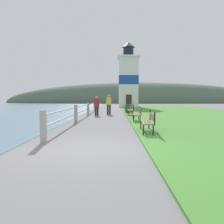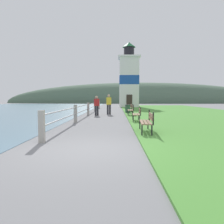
{
  "view_description": "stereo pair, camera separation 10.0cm",
  "coord_description": "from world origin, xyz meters",
  "px_view_note": "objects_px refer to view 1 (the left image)",
  "views": [
    {
      "loc": [
        0.8,
        -6.1,
        1.48
      ],
      "look_at": [
        0.52,
        12.17,
        0.3
      ],
      "focal_mm": 35.0,
      "sensor_mm": 36.0,
      "label": 1
    },
    {
      "loc": [
        0.9,
        -6.1,
        1.48
      ],
      "look_at": [
        0.52,
        12.17,
        0.3
      ],
      "focal_mm": 35.0,
      "sensor_mm": 36.0,
      "label": 2
    }
  ],
  "objects_px": {
    "park_bench_midway": "(138,113)",
    "person_strolling": "(97,105)",
    "park_bench_near": "(149,120)",
    "person_by_railing": "(109,104)",
    "lighthouse": "(128,79)",
    "park_bench_far": "(131,109)",
    "park_bench_by_lighthouse": "(130,107)",
    "trash_bin": "(128,109)"
  },
  "relations": [
    {
      "from": "park_bench_near",
      "to": "park_bench_midway",
      "type": "distance_m",
      "value": 4.42
    },
    {
      "from": "park_bench_near",
      "to": "lighthouse",
      "type": "bearing_deg",
      "value": -88.01
    },
    {
      "from": "person_strolling",
      "to": "person_by_railing",
      "type": "xyz_separation_m",
      "value": [
        0.99,
        1.14,
        0.07
      ]
    },
    {
      "from": "park_bench_near",
      "to": "person_by_railing",
      "type": "distance_m",
      "value": 10.55
    },
    {
      "from": "park_bench_near",
      "to": "park_bench_midway",
      "type": "height_order",
      "value": "same"
    },
    {
      "from": "lighthouse",
      "to": "park_bench_far",
      "type": "bearing_deg",
      "value": -92.47
    },
    {
      "from": "park_bench_midway",
      "to": "park_bench_far",
      "type": "relative_size",
      "value": 1.05
    },
    {
      "from": "park_bench_near",
      "to": "trash_bin",
      "type": "bearing_deg",
      "value": -85.53
    },
    {
      "from": "park_bench_by_lighthouse",
      "to": "person_strolling",
      "type": "xyz_separation_m",
      "value": [
        -3.06,
        -4.46,
        0.36
      ]
    },
    {
      "from": "park_bench_near",
      "to": "park_bench_midway",
      "type": "relative_size",
      "value": 1.07
    },
    {
      "from": "park_bench_midway",
      "to": "trash_bin",
      "type": "height_order",
      "value": "park_bench_midway"
    },
    {
      "from": "park_bench_near",
      "to": "park_bench_far",
      "type": "bearing_deg",
      "value": -86.11
    },
    {
      "from": "park_bench_near",
      "to": "person_by_railing",
      "type": "relative_size",
      "value": 1.02
    },
    {
      "from": "park_bench_midway",
      "to": "lighthouse",
      "type": "relative_size",
      "value": 0.16
    },
    {
      "from": "trash_bin",
      "to": "park_bench_midway",
      "type": "bearing_deg",
      "value": -88.38
    },
    {
      "from": "park_bench_by_lighthouse",
      "to": "trash_bin",
      "type": "xyz_separation_m",
      "value": [
        -0.3,
        -1.72,
        -0.11
      ]
    },
    {
      "from": "park_bench_near",
      "to": "person_strolling",
      "type": "relative_size",
      "value": 1.1
    },
    {
      "from": "person_by_railing",
      "to": "person_strolling",
      "type": "bearing_deg",
      "value": 136.14
    },
    {
      "from": "person_by_railing",
      "to": "trash_bin",
      "type": "distance_m",
      "value": 2.46
    },
    {
      "from": "trash_bin",
      "to": "park_bench_near",
      "type": "bearing_deg",
      "value": -89.0
    },
    {
      "from": "park_bench_midway",
      "to": "person_strolling",
      "type": "height_order",
      "value": "person_strolling"
    },
    {
      "from": "person_by_railing",
      "to": "trash_bin",
      "type": "bearing_deg",
      "value": -50.87
    },
    {
      "from": "park_bench_far",
      "to": "park_bench_by_lighthouse",
      "type": "bearing_deg",
      "value": -89.59
    },
    {
      "from": "park_bench_far",
      "to": "person_by_railing",
      "type": "bearing_deg",
      "value": -33.88
    },
    {
      "from": "park_bench_near",
      "to": "person_by_railing",
      "type": "bearing_deg",
      "value": -75.67
    },
    {
      "from": "park_bench_near",
      "to": "trash_bin",
      "type": "xyz_separation_m",
      "value": [
        -0.21,
        11.96,
        -0.12
      ]
    },
    {
      "from": "park_bench_by_lighthouse",
      "to": "person_by_railing",
      "type": "bearing_deg",
      "value": 57.05
    },
    {
      "from": "park_bench_near",
      "to": "park_bench_midway",
      "type": "xyz_separation_m",
      "value": [
        0.01,
        4.42,
        -0.0
      ]
    },
    {
      "from": "park_bench_far",
      "to": "trash_bin",
      "type": "height_order",
      "value": "park_bench_far"
    },
    {
      "from": "person_strolling",
      "to": "trash_bin",
      "type": "distance_m",
      "value": 3.92
    },
    {
      "from": "trash_bin",
      "to": "person_by_railing",
      "type": "bearing_deg",
      "value": -137.9
    },
    {
      "from": "lighthouse",
      "to": "trash_bin",
      "type": "bearing_deg",
      "value": -93.56
    },
    {
      "from": "park_bench_near",
      "to": "person_by_railing",
      "type": "height_order",
      "value": "person_by_railing"
    },
    {
      "from": "park_bench_by_lighthouse",
      "to": "lighthouse",
      "type": "bearing_deg",
      "value": -93.65
    },
    {
      "from": "lighthouse",
      "to": "person_by_railing",
      "type": "height_order",
      "value": "lighthouse"
    },
    {
      "from": "park_bench_by_lighthouse",
      "to": "lighthouse",
      "type": "height_order",
      "value": "lighthouse"
    },
    {
      "from": "park_bench_near",
      "to": "person_strolling",
      "type": "height_order",
      "value": "person_strolling"
    },
    {
      "from": "park_bench_far",
      "to": "person_by_railing",
      "type": "distance_m",
      "value": 2.42
    },
    {
      "from": "lighthouse",
      "to": "person_by_railing",
      "type": "bearing_deg",
      "value": -99.48
    },
    {
      "from": "park_bench_near",
      "to": "trash_bin",
      "type": "height_order",
      "value": "park_bench_near"
    },
    {
      "from": "park_bench_midway",
      "to": "park_bench_near",
      "type": "bearing_deg",
      "value": 93.2
    },
    {
      "from": "lighthouse",
      "to": "person_by_railing",
      "type": "relative_size",
      "value": 5.78
    }
  ]
}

